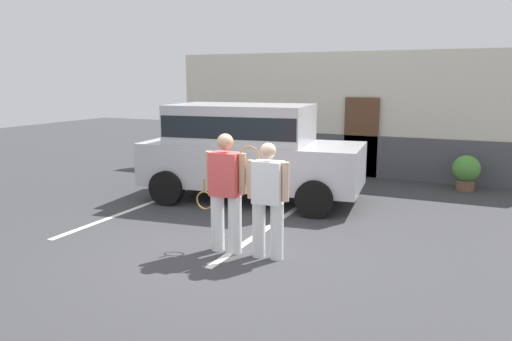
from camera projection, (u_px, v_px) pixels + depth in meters
ground_plane at (230, 252)px, 7.50m from camera, size 40.00×40.00×0.00m
parking_stripe_0 at (135, 208)px, 10.05m from camera, size 0.12×4.40×0.01m
parking_stripe_1 at (270, 226)px, 8.83m from camera, size 0.12×4.40×0.01m
house_frontage at (348, 118)px, 13.44m from camera, size 10.08×0.40×3.29m
parked_suv at (248, 147)px, 10.59m from camera, size 4.78×2.58×2.05m
tennis_player_man at (226, 192)px, 7.39m from camera, size 0.92×0.28×1.80m
tennis_player_woman at (268, 199)px, 7.14m from camera, size 0.77×0.29×1.70m
potted_plant_by_porch at (466, 171)px, 11.60m from camera, size 0.63×0.63×0.83m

